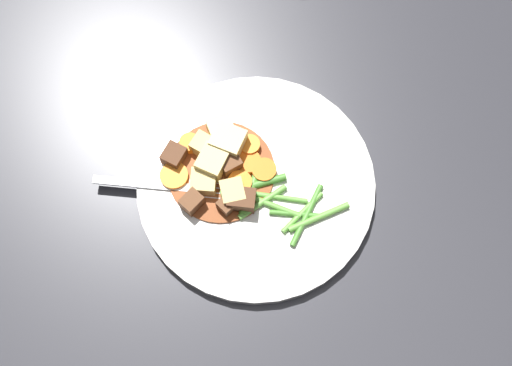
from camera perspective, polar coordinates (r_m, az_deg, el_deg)
The scene contains 30 objects.
ground_plane at distance 0.78m, azimuth 0.00°, elevation -0.36°, with size 3.00×3.00×0.00m, color #2D2D33.
dinner_plate at distance 0.78m, azimuth 0.00°, elevation -0.18°, with size 0.29×0.29×0.01m, color white.
stew_sauce at distance 0.78m, azimuth -3.11°, elevation 1.05°, with size 0.13×0.13×0.00m, color brown.
carrot_slice_0 at distance 0.77m, azimuth 0.87°, elevation 1.01°, with size 0.03×0.03×0.01m, color orange.
carrot_slice_1 at distance 0.77m, azimuth -0.63°, elevation 1.85°, with size 0.03×0.03×0.01m, color orange.
carrot_slice_2 at distance 0.78m, azimuth -0.56°, elevation 3.32°, with size 0.03×0.03×0.01m, color orange.
carrot_slice_3 at distance 0.78m, azimuth -7.24°, elevation 0.63°, with size 0.03×0.03×0.01m, color orange.
carrot_slice_4 at distance 0.79m, azimuth -5.87°, elevation 3.48°, with size 0.02×0.02×0.01m, color orange.
carrot_slice_5 at distance 0.76m, azimuth -1.43°, elevation 0.01°, with size 0.03×0.03×0.01m, color orange.
potato_chunk_0 at distance 0.77m, azimuth -2.46°, elevation 3.64°, with size 0.04×0.03×0.03m, color #EAD68C.
potato_chunk_1 at distance 0.76m, azimuth -4.65°, elevation 0.10°, with size 0.03×0.03×0.02m, color #DBBC6B.
potato_chunk_2 at distance 0.77m, azimuth -3.83°, elevation 1.84°, with size 0.03×0.04×0.03m, color #E5CC7A.
potato_chunk_3 at distance 0.78m, azimuth -3.11°, elevation 4.71°, with size 0.03×0.03×0.03m, color #EAD68C.
potato_chunk_4 at distance 0.78m, azimuth -4.65°, elevation 3.03°, with size 0.03×0.02×0.02m, color #DBBC6B.
potato_chunk_5 at distance 0.75m, azimuth -2.07°, elevation -0.86°, with size 0.03×0.03×0.02m, color #DBBC6B.
meat_chunk_0 at distance 0.77m, azimuth -2.24°, elevation 2.01°, with size 0.02×0.03×0.02m, color brown.
meat_chunk_1 at distance 0.75m, azimuth -2.49°, elevation -1.86°, with size 0.02×0.02×0.02m, color brown.
meat_chunk_2 at distance 0.78m, azimuth -7.24°, elevation 2.42°, with size 0.03×0.02×0.02m, color #56331E.
meat_chunk_3 at distance 0.75m, azimuth -1.01°, elevation -1.66°, with size 0.02×0.03×0.02m, color #56331E.
meat_chunk_4 at distance 0.76m, azimuth -5.68°, elevation -1.68°, with size 0.02×0.02×0.02m, color brown.
green_bean_0 at distance 0.76m, azimuth -0.49°, elevation -0.35°, with size 0.01×0.01×0.07m, color #599E38.
green_bean_1 at distance 0.77m, azimuth -0.52°, elevation -0.03°, with size 0.01×0.01×0.08m, color #4C8E33.
green_bean_2 at distance 0.76m, azimuth 0.57°, elevation -1.70°, with size 0.01×0.01×0.07m, color #66AD42.
green_bean_3 at distance 0.76m, azimuth 1.70°, elevation -2.08°, with size 0.01×0.01×0.06m, color #66AD42.
green_bean_4 at distance 0.76m, azimuth 3.53°, elevation -2.76°, with size 0.01×0.01×0.06m, color #4C8E33.
green_bean_5 at distance 0.76m, azimuth 4.09°, elevation -2.63°, with size 0.01×0.01×0.07m, color #66AD42.
green_bean_6 at distance 0.76m, azimuth 4.43°, elevation -2.94°, with size 0.01×0.01×0.08m, color #4C8E33.
green_bean_7 at distance 0.76m, azimuth 5.56°, elevation -3.02°, with size 0.01×0.01×0.08m, color #66AD42.
green_bean_8 at distance 0.76m, azimuth 1.86°, elevation -1.55°, with size 0.01×0.01×0.07m, color #66AD42.
fork at distance 0.77m, azimuth -7.53°, elevation -0.31°, with size 0.16×0.10×0.00m.
Camera 1 is at (-0.14, 0.21, 0.74)m, focal length 45.32 mm.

